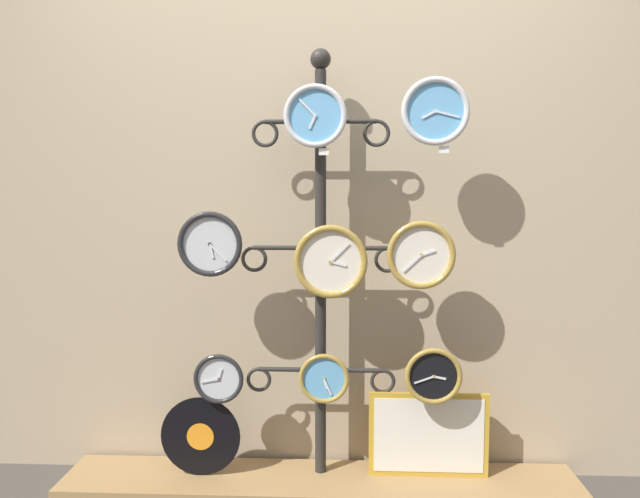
% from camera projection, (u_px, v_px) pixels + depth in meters
% --- Properties ---
extents(shop_wall, '(4.40, 0.04, 2.80)m').
position_uv_depth(shop_wall, '(322.00, 164.00, 2.76)').
color(shop_wall, tan).
rests_on(shop_wall, ground_plane).
extents(low_shelf, '(2.20, 0.36, 0.06)m').
position_uv_depth(low_shelf, '(320.00, 484.00, 2.67)').
color(low_shelf, '#9E7A4C').
rests_on(low_shelf, ground_plane).
extents(display_stand, '(0.68, 0.40, 1.87)m').
position_uv_depth(display_stand, '(321.00, 330.00, 2.67)').
color(display_stand, '#282623').
rests_on(display_stand, ground_plane).
extents(clock_top_center, '(0.25, 0.04, 0.25)m').
position_uv_depth(clock_top_center, '(315.00, 116.00, 2.49)').
color(clock_top_center, '#60A8DB').
extents(clock_top_right, '(0.27, 0.04, 0.27)m').
position_uv_depth(clock_top_right, '(435.00, 111.00, 2.45)').
color(clock_top_right, '#60A8DB').
extents(clock_middle_left, '(0.27, 0.04, 0.27)m').
position_uv_depth(clock_middle_left, '(210.00, 244.00, 2.54)').
color(clock_middle_left, silver).
extents(clock_middle_center, '(0.30, 0.04, 0.30)m').
position_uv_depth(clock_middle_center, '(331.00, 262.00, 2.56)').
color(clock_middle_center, silver).
extents(clock_middle_right, '(0.28, 0.04, 0.28)m').
position_uv_depth(clock_middle_right, '(421.00, 255.00, 2.54)').
color(clock_middle_right, silver).
extents(clock_bottom_left, '(0.21, 0.04, 0.21)m').
position_uv_depth(clock_bottom_left, '(219.00, 378.00, 2.61)').
color(clock_bottom_left, silver).
extents(clock_bottom_center, '(0.21, 0.04, 0.21)m').
position_uv_depth(clock_bottom_center, '(324.00, 378.00, 2.61)').
color(clock_bottom_center, '#60A8DB').
extents(clock_bottom_right, '(0.24, 0.04, 0.24)m').
position_uv_depth(clock_bottom_right, '(433.00, 376.00, 2.55)').
color(clock_bottom_right, black).
extents(vinyl_record, '(0.34, 0.01, 0.34)m').
position_uv_depth(vinyl_record, '(200.00, 436.00, 2.67)').
color(vinyl_record, black).
rests_on(vinyl_record, low_shelf).
extents(picture_frame, '(0.51, 0.02, 0.36)m').
position_uv_depth(picture_frame, '(428.00, 435.00, 2.66)').
color(picture_frame, gold).
rests_on(picture_frame, low_shelf).
extents(price_tag_upper, '(0.04, 0.00, 0.03)m').
position_uv_depth(price_tag_upper, '(324.00, 152.00, 2.50)').
color(price_tag_upper, white).
extents(price_tag_mid, '(0.04, 0.00, 0.03)m').
position_uv_depth(price_tag_mid, '(444.00, 149.00, 2.46)').
color(price_tag_mid, white).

